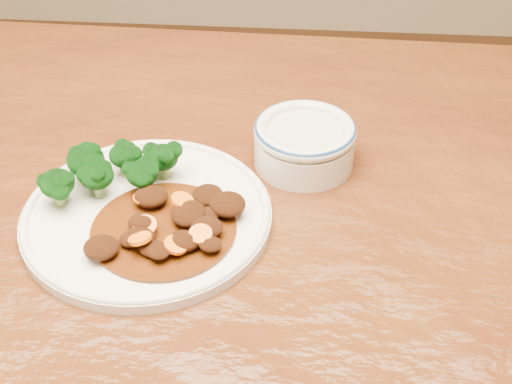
{
  "coord_description": "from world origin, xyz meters",
  "views": [
    {
      "loc": [
        0.14,
        -0.49,
        1.22
      ],
      "look_at": [
        0.1,
        0.06,
        0.77
      ],
      "focal_mm": 50.0,
      "sensor_mm": 36.0,
      "label": 1
    }
  ],
  "objects": [
    {
      "name": "broccoli_florets",
      "position": [
        -0.06,
        0.07,
        0.79
      ],
      "size": [
        0.13,
        0.09,
        0.04
      ],
      "color": "#799D51",
      "rests_on": "dinner_plate"
    },
    {
      "name": "dip_bowl",
      "position": [
        0.14,
        0.14,
        0.78
      ],
      "size": [
        0.11,
        0.11,
        0.05
      ],
      "rotation": [
        0.0,
        0.0,
        0.14
      ],
      "color": "beige",
      "rests_on": "dining_table"
    },
    {
      "name": "dining_table",
      "position": [
        0.0,
        0.0,
        0.67
      ],
      "size": [
        1.52,
        0.94,
        0.75
      ],
      "rotation": [
        0.0,
        0.0,
        -0.03
      ],
      "color": "#4E2A0D",
      "rests_on": "ground"
    },
    {
      "name": "mince_stew",
      "position": [
        0.02,
        0.01,
        0.77
      ],
      "size": [
        0.15,
        0.14,
        0.02
      ],
      "color": "#4D2208",
      "rests_on": "dinner_plate"
    },
    {
      "name": "dinner_plate",
      "position": [
        -0.01,
        0.03,
        0.76
      ],
      "size": [
        0.25,
        0.25,
        0.02
      ],
      "rotation": [
        0.0,
        0.0,
        0.0
      ],
      "color": "silver",
      "rests_on": "dining_table"
    }
  ]
}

